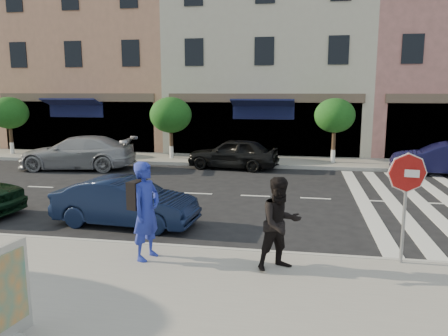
% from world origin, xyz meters
% --- Properties ---
extents(ground, '(120.00, 120.00, 0.00)m').
position_xyz_m(ground, '(0.00, 0.00, 0.00)').
color(ground, black).
rests_on(ground, ground).
extents(sidewalk_near, '(60.00, 4.50, 0.15)m').
position_xyz_m(sidewalk_near, '(0.00, -3.75, 0.07)').
color(sidewalk_near, gray).
rests_on(sidewalk_near, ground).
extents(sidewalk_far, '(60.00, 3.00, 0.15)m').
position_xyz_m(sidewalk_far, '(0.00, 11.00, 0.07)').
color(sidewalk_far, gray).
rests_on(sidewalk_far, ground).
extents(building_west_mid, '(10.00, 9.00, 14.00)m').
position_xyz_m(building_west_mid, '(-11.00, 17.00, 7.00)').
color(building_west_mid, tan).
rests_on(building_west_mid, ground).
extents(building_centre, '(11.00, 9.00, 11.00)m').
position_xyz_m(building_centre, '(-0.50, 17.00, 5.50)').
color(building_centre, beige).
rests_on(building_centre, ground).
extents(street_tree_wa, '(2.00, 2.00, 3.05)m').
position_xyz_m(street_tree_wa, '(-14.00, 10.80, 2.33)').
color(street_tree_wa, '#473323').
rests_on(street_tree_wa, sidewalk_far).
extents(street_tree_wb, '(2.10, 2.10, 3.06)m').
position_xyz_m(street_tree_wb, '(-5.00, 10.80, 2.31)').
color(street_tree_wb, '#473323').
rests_on(street_tree_wb, sidewalk_far).
extents(street_tree_c, '(1.90, 1.90, 3.04)m').
position_xyz_m(street_tree_c, '(3.00, 10.80, 2.36)').
color(street_tree_c, '#473323').
rests_on(street_tree_c, sidewalk_far).
extents(stop_sign, '(0.77, 0.17, 2.21)m').
position_xyz_m(stop_sign, '(3.49, -1.67, 1.78)').
color(stop_sign, gray).
rests_on(stop_sign, sidewalk_near).
extents(photographer, '(0.67, 0.84, 2.00)m').
position_xyz_m(photographer, '(-1.56, -2.30, 1.15)').
color(photographer, '#212E9A').
rests_on(photographer, sidewalk_near).
extents(walker, '(1.10, 1.05, 1.79)m').
position_xyz_m(walker, '(1.12, -2.37, 1.05)').
color(walker, black).
rests_on(walker, sidewalk_near).
extents(poster_board, '(0.35, 0.88, 1.34)m').
position_xyz_m(poster_board, '(-2.41, -5.50, 0.80)').
color(poster_board, beige).
rests_on(poster_board, sidewalk_near).
extents(car_near_mid, '(3.90, 1.62, 1.25)m').
position_xyz_m(car_near_mid, '(-3.05, 0.17, 0.63)').
color(car_near_mid, '#0D1832').
rests_on(car_near_mid, ground).
extents(car_far_left, '(5.39, 2.71, 1.50)m').
position_xyz_m(car_far_left, '(-8.51, 7.76, 0.75)').
color(car_far_left, '#96959A').
rests_on(car_far_left, ground).
extents(car_far_mid, '(4.27, 2.10, 1.40)m').
position_xyz_m(car_far_mid, '(-1.57, 9.10, 0.70)').
color(car_far_mid, black).
rests_on(car_far_mid, ground).
extents(car_far_right, '(4.34, 1.99, 1.38)m').
position_xyz_m(car_far_right, '(7.41, 9.10, 0.69)').
color(car_far_right, black).
rests_on(car_far_right, ground).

